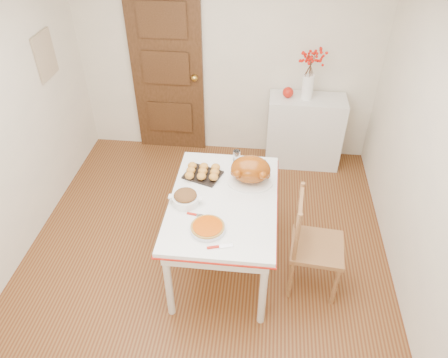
# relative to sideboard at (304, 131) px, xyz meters

# --- Properties ---
(floor) EXTENTS (3.50, 4.00, 0.00)m
(floor) POSITION_rel_sideboard_xyz_m (-0.96, -1.78, -0.44)
(floor) COLOR #532510
(floor) RESTS_ON ground
(wall_back) EXTENTS (3.50, 0.00, 2.50)m
(wall_back) POSITION_rel_sideboard_xyz_m (-0.96, 0.22, 0.81)
(wall_back) COLOR beige
(wall_back) RESTS_ON ground
(wall_right) EXTENTS (0.00, 4.00, 2.50)m
(wall_right) POSITION_rel_sideboard_xyz_m (0.79, -1.78, 0.81)
(wall_right) COLOR beige
(wall_right) RESTS_ON ground
(door_back) EXTENTS (0.85, 0.06, 2.06)m
(door_back) POSITION_rel_sideboard_xyz_m (-1.66, 0.19, 0.59)
(door_back) COLOR black
(door_back) RESTS_ON ground
(photo_board) EXTENTS (0.03, 0.35, 0.45)m
(photo_board) POSITION_rel_sideboard_xyz_m (-2.69, -0.58, 1.06)
(photo_board) COLOR beige
(photo_board) RESTS_ON ground
(sideboard) EXTENTS (0.88, 0.39, 0.88)m
(sideboard) POSITION_rel_sideboard_xyz_m (0.00, 0.00, 0.00)
(sideboard) COLOR silver
(sideboard) RESTS_ON floor
(kitchen_table) EXTENTS (0.91, 1.34, 0.80)m
(kitchen_table) POSITION_rel_sideboard_xyz_m (-0.78, -1.76, -0.04)
(kitchen_table) COLOR white
(kitchen_table) RESTS_ON floor
(chair_oak) EXTENTS (0.47, 0.47, 0.99)m
(chair_oak) POSITION_rel_sideboard_xyz_m (0.03, -1.90, 0.05)
(chair_oak) COLOR olive
(chair_oak) RESTS_ON floor
(berry_vase) EXTENTS (0.30, 0.30, 0.58)m
(berry_vase) POSITION_rel_sideboard_xyz_m (-0.03, 0.00, 0.73)
(berry_vase) COLOR white
(berry_vase) RESTS_ON sideboard
(apple) EXTENTS (0.12, 0.12, 0.12)m
(apple) POSITION_rel_sideboard_xyz_m (-0.24, 0.00, 0.50)
(apple) COLOR #AE180D
(apple) RESTS_ON sideboard
(turkey_platter) EXTENTS (0.49, 0.43, 0.26)m
(turkey_platter) POSITION_rel_sideboard_xyz_m (-0.57, -1.50, 0.49)
(turkey_platter) COLOR #8E4108
(turkey_platter) RESTS_ON kitchen_table
(pumpkin_pie) EXTENTS (0.35, 0.35, 0.06)m
(pumpkin_pie) POSITION_rel_sideboard_xyz_m (-0.86, -2.12, 0.39)
(pumpkin_pie) COLOR #B03E00
(pumpkin_pie) RESTS_ON kitchen_table
(stuffing_dish) EXTENTS (0.31, 0.25, 0.11)m
(stuffing_dish) POSITION_rel_sideboard_xyz_m (-1.09, -1.83, 0.42)
(stuffing_dish) COLOR brown
(stuffing_dish) RESTS_ON kitchen_table
(rolls_tray) EXTENTS (0.37, 0.33, 0.08)m
(rolls_tray) POSITION_rel_sideboard_xyz_m (-1.00, -1.45, 0.40)
(rolls_tray) COLOR #B96A1D
(rolls_tray) RESTS_ON kitchen_table
(pie_server) EXTENTS (0.20, 0.11, 0.01)m
(pie_server) POSITION_rel_sideboard_xyz_m (-0.75, -2.29, 0.37)
(pie_server) COLOR silver
(pie_server) RESTS_ON kitchen_table
(carving_knife) EXTENTS (0.23, 0.09, 0.01)m
(carving_knife) POSITION_rel_sideboard_xyz_m (-0.94, -1.98, 0.37)
(carving_knife) COLOR silver
(carving_knife) RESTS_ON kitchen_table
(drinking_glass) EXTENTS (0.08, 0.08, 0.11)m
(drinking_glass) POSITION_rel_sideboard_xyz_m (-0.72, -1.19, 0.42)
(drinking_glass) COLOR white
(drinking_glass) RESTS_ON kitchen_table
(shaker_pair) EXTENTS (0.09, 0.06, 0.09)m
(shaker_pair) POSITION_rel_sideboard_xyz_m (-0.49, -1.28, 0.40)
(shaker_pair) COLOR white
(shaker_pair) RESTS_ON kitchen_table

